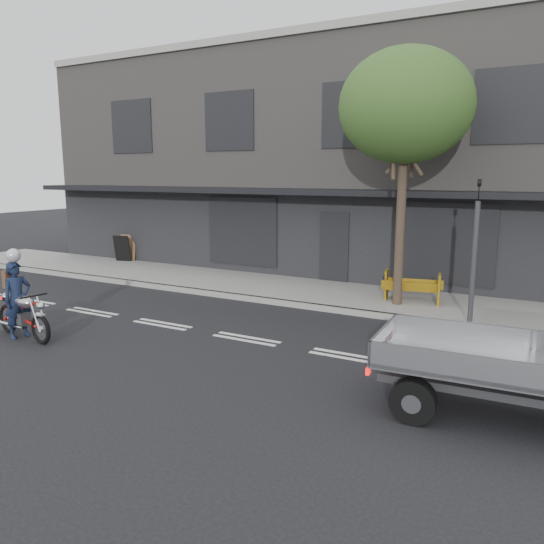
{
  "coord_description": "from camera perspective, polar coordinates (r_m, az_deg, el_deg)",
  "views": [
    {
      "loc": [
        5.94,
        -9.63,
        3.63
      ],
      "look_at": [
        0.37,
        0.5,
        1.47
      ],
      "focal_mm": 35.0,
      "sensor_mm": 36.0,
      "label": 1
    }
  ],
  "objects": [
    {
      "name": "kerb",
      "position": [
        14.49,
        3.66,
        -3.64
      ],
      "size": [
        32.0,
        0.2,
        0.15
      ],
      "primitive_type": "cube",
      "color": "gray",
      "rests_on": "ground"
    },
    {
      "name": "traffic_light_pole",
      "position": [
        13.25,
        20.91,
        1.3
      ],
      "size": [
        0.12,
        0.12,
        3.5
      ],
      "color": "#2D2D30",
      "rests_on": "ground"
    },
    {
      "name": "construction_barrier",
      "position": [
        14.81,
        14.63,
        -1.64
      ],
      "size": [
        1.63,
        0.87,
        0.86
      ],
      "primitive_type": null,
      "rotation": [
        0.0,
        0.0,
        0.17
      ],
      "color": "#FFB60D",
      "rests_on": "sidewalk"
    },
    {
      "name": "rider",
      "position": [
        13.09,
        -25.7,
        -2.7
      ],
      "size": [
        0.5,
        0.68,
        1.72
      ],
      "primitive_type": "imported",
      "rotation": [
        0.0,
        0.0,
        1.43
      ],
      "color": "#131D36",
      "rests_on": "ground"
    },
    {
      "name": "sidewalk",
      "position": [
        15.91,
        6.11,
        -2.38
      ],
      "size": [
        32.0,
        3.2,
        0.15
      ],
      "primitive_type": "cube",
      "color": "gray",
      "rests_on": "ground"
    },
    {
      "name": "motorcycle",
      "position": [
        13.04,
        -25.21,
        -4.1
      ],
      "size": [
        2.07,
        0.6,
        1.07
      ],
      "rotation": [
        0.0,
        0.0,
        -0.14
      ],
      "color": "black",
      "rests_on": "ground"
    },
    {
      "name": "sandwich_board",
      "position": [
        22.03,
        -15.83,
        2.46
      ],
      "size": [
        0.75,
        0.6,
        1.04
      ],
      "primitive_type": null,
      "rotation": [
        0.0,
        0.0,
        0.27
      ],
      "color": "black",
      "rests_on": "sidewalk"
    },
    {
      "name": "street_tree",
      "position": [
        14.42,
        14.18,
        16.84
      ],
      "size": [
        3.4,
        3.4,
        6.74
      ],
      "color": "#382B21",
      "rests_on": "ground"
    },
    {
      "name": "ground",
      "position": [
        11.88,
        -2.76,
        -7.21
      ],
      "size": [
        80.0,
        80.0,
        0.0
      ],
      "primitive_type": "plane",
      "color": "black",
      "rests_on": "ground"
    },
    {
      "name": "building_main",
      "position": [
        21.76,
        13.19,
        11.29
      ],
      "size": [
        26.0,
        10.0,
        8.0
      ],
      "primitive_type": "cube",
      "color": "slate",
      "rests_on": "ground"
    }
  ]
}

